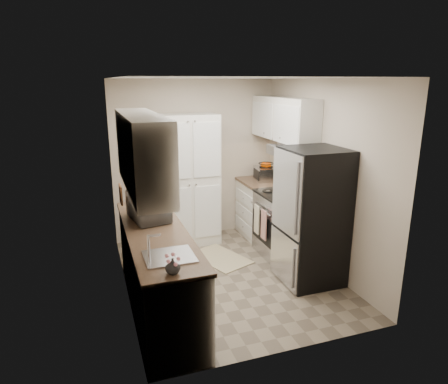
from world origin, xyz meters
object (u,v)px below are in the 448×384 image
object	(u,v)px
refrigerator	(312,217)
toaster_oven	(265,174)
microwave	(149,207)
pantry_cabinet	(188,180)
wine_bottle	(143,195)
electric_range	(283,223)

from	to	relation	value
refrigerator	toaster_oven	world-z (taller)	refrigerator
refrigerator	microwave	xyz separation A→B (m)	(-1.94, 0.35, 0.22)
pantry_cabinet	toaster_oven	xyz separation A→B (m)	(1.25, -0.09, 0.03)
refrigerator	wine_bottle	size ratio (longest dim) A/B	5.63
pantry_cabinet	electric_range	xyz separation A→B (m)	(1.17, -0.93, -0.52)
toaster_oven	wine_bottle	bearing A→B (deg)	-152.38
electric_range	microwave	distance (m)	2.11
pantry_cabinet	electric_range	distance (m)	1.58
refrigerator	toaster_oven	bearing A→B (deg)	86.12
microwave	wine_bottle	world-z (taller)	microwave
microwave	wine_bottle	size ratio (longest dim) A/B	1.85
electric_range	microwave	size ratio (longest dim) A/B	2.02
electric_range	wine_bottle	size ratio (longest dim) A/B	3.74
refrigerator	electric_range	bearing A→B (deg)	87.52
microwave	pantry_cabinet	bearing A→B (deg)	-40.56
microwave	toaster_oven	bearing A→B (deg)	-68.25
toaster_oven	electric_range	bearing A→B (deg)	-88.68
microwave	electric_range	bearing A→B (deg)	-87.58
wine_bottle	toaster_oven	bearing A→B (deg)	21.09
refrigerator	toaster_oven	xyz separation A→B (m)	(0.11, 1.64, 0.18)
pantry_cabinet	microwave	world-z (taller)	pantry_cabinet
electric_range	refrigerator	distance (m)	0.88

